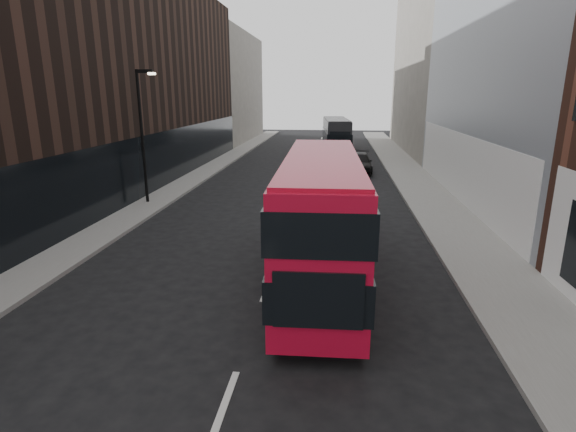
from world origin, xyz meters
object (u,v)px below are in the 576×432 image
(grey_bus, at_px, (336,133))
(car_c, at_px, (358,163))
(car_a, at_px, (315,226))
(car_b, at_px, (344,189))
(street_lamp, at_px, (143,128))
(red_bus, at_px, (321,214))

(grey_bus, bearing_deg, car_c, -86.89)
(grey_bus, distance_m, car_c, 13.86)
(car_a, xyz_separation_m, car_c, (2.45, 17.29, -0.01))
(car_b, bearing_deg, street_lamp, -167.39)
(street_lamp, distance_m, red_bus, 13.80)
(car_c, bearing_deg, red_bus, -94.30)
(car_a, height_order, car_b, car_a)
(grey_bus, distance_m, car_b, 23.26)
(car_c, bearing_deg, grey_bus, 98.92)
(car_a, bearing_deg, grey_bus, 89.76)
(red_bus, xyz_separation_m, car_b, (0.92, 11.52, -1.64))
(car_c, bearing_deg, car_a, -96.66)
(red_bus, bearing_deg, grey_bus, 87.95)
(street_lamp, relative_size, car_b, 1.78)
(car_b, bearing_deg, grey_bus, 93.40)
(red_bus, distance_m, car_c, 21.20)
(red_bus, bearing_deg, car_a, 93.75)
(red_bus, xyz_separation_m, grey_bus, (0.30, 34.74, -0.50))
(red_bus, xyz_separation_m, car_a, (-0.35, 3.75, -1.54))
(grey_bus, relative_size, car_a, 2.39)
(red_bus, relative_size, grey_bus, 0.98)
(street_lamp, xyz_separation_m, grey_bus, (10.16, 25.27, -2.40))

